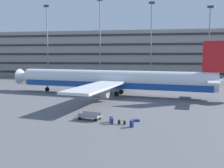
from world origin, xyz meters
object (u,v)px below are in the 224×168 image
(suitcase_black, at_px, (111,119))
(suitcase_red, at_px, (136,120))
(backpack_scuffed, at_px, (125,123))
(suitcase_laid_flat, at_px, (112,121))
(suitcase_orange, at_px, (132,124))
(baggage_cart, at_px, (90,116))
(backpack_teal, at_px, (119,122))
(airliner, at_px, (114,80))

(suitcase_black, bearing_deg, suitcase_red, 16.40)
(suitcase_black, relative_size, backpack_scuffed, 1.78)
(suitcase_laid_flat, bearing_deg, suitcase_red, 30.77)
(suitcase_laid_flat, height_order, backpack_scuffed, suitcase_laid_flat)
(suitcase_orange, xyz_separation_m, baggage_cart, (-5.11, 2.29, 0.05))
(suitcase_orange, relative_size, backpack_teal, 1.45)
(airliner, bearing_deg, baggage_cart, -89.73)
(airliner, relative_size, baggage_cart, 12.86)
(backpack_teal, bearing_deg, suitcase_red, 40.98)
(suitcase_black, xyz_separation_m, baggage_cart, (-2.61, 0.69, 0.04))
(airliner, distance_m, suitcase_orange, 21.94)
(suitcase_laid_flat, bearing_deg, suitcase_orange, -21.35)
(suitcase_laid_flat, relative_size, baggage_cart, 0.26)
(suitcase_orange, height_order, suitcase_black, suitcase_black)
(baggage_cart, bearing_deg, suitcase_laid_flat, -26.32)
(baggage_cart, bearing_deg, airliner, 90.27)
(suitcase_orange, bearing_deg, suitcase_laid_flat, 158.65)
(suitcase_black, distance_m, suitcase_red, 2.97)
(suitcase_orange, xyz_separation_m, backpack_teal, (-1.46, 0.88, -0.12))
(baggage_cart, bearing_deg, backpack_teal, -21.15)
(suitcase_red, distance_m, suitcase_laid_flat, 3.04)
(suitcase_laid_flat, distance_m, baggage_cart, 3.18)
(airliner, bearing_deg, suitcase_orange, -76.20)
(backpack_scuffed, distance_m, baggage_cart, 4.52)
(suitcase_black, xyz_separation_m, suitcase_red, (2.84, 0.84, -0.28))
(suitcase_orange, bearing_deg, airliner, 103.80)
(backpack_scuffed, bearing_deg, suitcase_black, 155.72)
(suitcase_orange, relative_size, backpack_scuffed, 1.56)
(airliner, relative_size, backpack_teal, 76.24)
(airliner, xyz_separation_m, backpack_scuffed, (4.37, -20.33, -2.58))
(suitcase_red, xyz_separation_m, suitcase_laid_flat, (-2.60, -1.55, 0.24))
(suitcase_black, distance_m, backpack_scuffed, 1.84)
(backpack_scuffed, bearing_deg, airliner, 102.13)
(suitcase_orange, relative_size, baggage_cart, 0.24)
(backpack_scuffed, bearing_deg, suitcase_laid_flat, 178.43)
(baggage_cart, bearing_deg, suitcase_red, 1.50)
(suitcase_orange, distance_m, backpack_scuffed, 1.19)
(airliner, distance_m, suitcase_red, 19.72)
(airliner, height_order, suitcase_orange, airliner)
(suitcase_orange, distance_m, backpack_teal, 1.70)
(suitcase_red, bearing_deg, suitcase_laid_flat, -149.23)
(suitcase_black, height_order, backpack_scuffed, suitcase_black)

